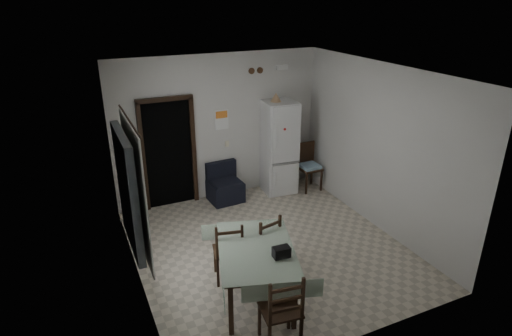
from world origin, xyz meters
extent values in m
plane|color=beige|center=(0.00, 0.00, 0.00)|extent=(4.50, 4.50, 0.00)
cube|color=black|center=(-1.05, 2.46, 1.05)|extent=(0.90, 0.45, 2.10)
cube|color=black|center=(-1.54, 2.22, 1.05)|extent=(0.08, 0.10, 2.18)
cube|color=black|center=(-0.56, 2.22, 1.05)|extent=(0.08, 0.10, 2.18)
cube|color=black|center=(-1.05, 2.22, 2.14)|extent=(1.06, 0.10, 0.08)
cube|color=silver|center=(-2.15, -0.20, 1.55)|extent=(0.10, 1.20, 1.60)
cube|color=white|center=(-2.04, -0.20, 1.55)|extent=(0.02, 1.45, 1.85)
cylinder|color=black|center=(-2.03, -0.20, 2.50)|extent=(0.02, 1.60, 0.02)
cube|color=white|center=(0.05, 2.24, 1.62)|extent=(0.28, 0.02, 0.40)
cube|color=orange|center=(0.05, 2.23, 1.72)|extent=(0.24, 0.01, 0.14)
cube|color=beige|center=(0.15, 2.24, 1.10)|extent=(0.08, 0.02, 0.12)
cylinder|color=#543721|center=(0.70, 2.23, 2.52)|extent=(0.12, 0.03, 0.12)
cylinder|color=#543721|center=(0.88, 2.23, 2.52)|extent=(0.12, 0.03, 0.12)
cube|color=white|center=(1.35, 2.21, 2.55)|extent=(0.25, 0.07, 0.09)
cone|color=tan|center=(1.10, 1.95, 2.03)|extent=(0.24, 0.24, 0.18)
cube|color=black|center=(-0.49, -1.35, 0.86)|extent=(0.23, 0.15, 0.14)
camera|label=1|loc=(-2.72, -5.43, 3.96)|focal=30.00mm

